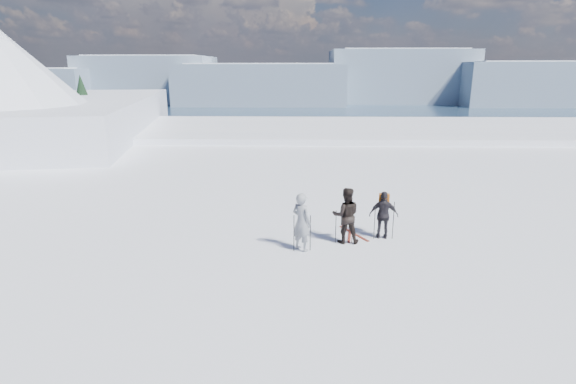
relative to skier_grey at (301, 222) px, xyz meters
The scene contains 9 objects.
lake_basin 28.83m from the skier_grey, 85.65° to the left, with size 820.00×820.00×71.62m.
far_mountain_range 453.74m from the skier_grey, 85.99° to the left, with size 770.00×110.00×53.00m.
near_ridge 36.77m from the skier_grey, 132.04° to the left, with size 31.37×35.68×25.62m.
skier_grey is the anchor object (origin of this frame).
skier_dark 1.64m from the skier_grey, 25.47° to the left, with size 0.93×0.72×1.91m, color black.
skier_pack 3.04m from the skier_grey, 21.71° to the left, with size 0.98×0.41×1.67m, color black.
backpack 3.30m from the skier_grey, 25.67° to the left, with size 0.36×0.20×0.48m, color orange.
ski_poles 1.60m from the skier_grey, 20.73° to the left, with size 3.41×1.20×1.33m.
skis_loose 2.52m from the skier_grey, 39.55° to the left, with size 0.90×1.69×0.03m.
Camera 1 is at (-2.20, -11.29, 5.73)m, focal length 28.00 mm.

